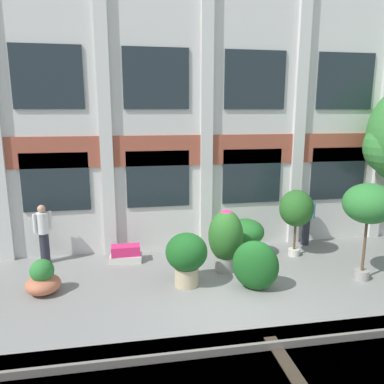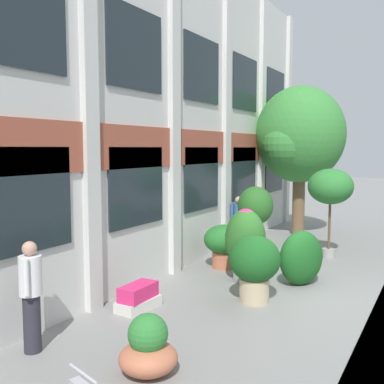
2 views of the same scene
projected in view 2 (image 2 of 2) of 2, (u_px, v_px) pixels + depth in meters
name	position (u px, v px, depth m)	size (l,w,h in m)	color
ground_plane	(295.00, 292.00, 9.64)	(80.00, 80.00, 0.00)	gray
apartment_facade	(164.00, 104.00, 10.88)	(18.01, 0.64, 8.30)	silver
broadleaf_tree	(300.00, 137.00, 15.57)	(3.23, 3.08, 5.21)	brown
potted_plant_fluted_column	(245.00, 240.00, 10.28)	(0.93, 0.93, 1.70)	gray
potted_plant_low_pan	(255.00, 207.00, 12.57)	(0.99, 0.99, 2.01)	beige
potted_plant_tall_urn	(331.00, 188.00, 12.49)	(1.25, 1.25, 2.51)	gray
potted_plant_wide_bowl	(148.00, 349.00, 6.12)	(0.82, 0.82, 0.84)	#B76647
potted_plant_ribbed_drum	(224.00, 243.00, 11.55)	(1.07, 1.07, 1.11)	#B76647
potted_plant_square_trough	(138.00, 297.00, 8.59)	(0.94, 0.53, 0.48)	beige
potted_plant_stone_basin	(255.00, 263.00, 8.94)	(1.03, 1.03, 1.35)	tan
resident_by_doorway	(31.00, 293.00, 6.72)	(0.45, 0.34, 1.70)	#282833
resident_watching_tracks	(238.00, 221.00, 13.71)	(0.43, 0.36, 1.61)	#282833
topiary_hedge	(301.00, 258.00, 10.11)	(1.13, 0.70, 1.23)	#19561E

